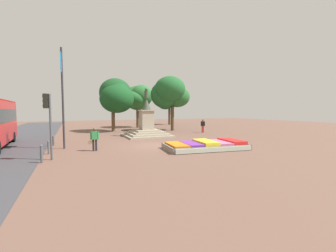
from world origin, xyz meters
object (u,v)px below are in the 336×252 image
(pedestrian_with_handbag, at_px, (94,138))
(kerb_bollard_mid_b, at_px, (51,140))
(pedestrian_near_planter, at_px, (203,125))
(kerb_bollard_north, at_px, (53,140))
(banner_pole, at_px, (63,93))
(kerb_bollard_south, at_px, (41,153))
(statue_monument, at_px, (147,127))
(flower_planter, at_px, (207,145))
(traffic_light_near_crossing, at_px, (48,114))
(kerb_bollard_mid_a, at_px, (48,147))

(pedestrian_with_handbag, relative_size, kerb_bollard_mid_b, 1.65)
(pedestrian_near_planter, distance_m, kerb_bollard_north, 16.91)
(banner_pole, distance_m, kerb_bollard_south, 5.70)
(statue_monument, height_order, pedestrian_with_handbag, statue_monument)
(pedestrian_with_handbag, distance_m, pedestrian_near_planter, 15.75)
(kerb_bollard_mid_b, bearing_deg, flower_planter, -29.51)
(traffic_light_near_crossing, relative_size, pedestrian_with_handbag, 2.31)
(flower_planter, xyz_separation_m, traffic_light_near_crossing, (-10.09, 0.44, 2.33))
(traffic_light_near_crossing, bearing_deg, kerb_bollard_mid_b, 93.22)
(traffic_light_near_crossing, bearing_deg, pedestrian_near_planter, 31.19)
(traffic_light_near_crossing, xyz_separation_m, kerb_bollard_south, (-0.33, -0.61, -2.07))
(flower_planter, xyz_separation_m, kerb_bollard_mid_a, (-10.29, 2.36, 0.20))
(flower_planter, height_order, kerb_bollard_south, kerb_bollard_south)
(traffic_light_near_crossing, height_order, kerb_bollard_north, traffic_light_near_crossing)
(pedestrian_with_handbag, bearing_deg, flower_planter, -17.73)
(flower_planter, distance_m, kerb_bollard_mid_a, 10.56)
(banner_pole, relative_size, kerb_bollard_mid_b, 7.45)
(kerb_bollard_north, bearing_deg, banner_pole, -66.85)
(pedestrian_with_handbag, height_order, pedestrian_near_planter, pedestrian_near_planter)
(kerb_bollard_south, bearing_deg, pedestrian_near_planter, 32.21)
(kerb_bollard_south, distance_m, kerb_bollard_mid_b, 6.05)
(pedestrian_with_handbag, bearing_deg, kerb_bollard_mid_b, 129.64)
(kerb_bollard_mid_b, distance_m, kerb_bollard_north, 0.30)
(flower_planter, distance_m, kerb_bollard_north, 11.95)
(pedestrian_with_handbag, height_order, kerb_bollard_north, pedestrian_with_handbag)
(kerb_bollard_north, bearing_deg, statue_monument, 19.61)
(statue_monument, relative_size, pedestrian_with_handbag, 3.21)
(traffic_light_near_crossing, bearing_deg, banner_pole, 80.16)
(kerb_bollard_mid_a, bearing_deg, banner_pole, 64.99)
(statue_monument, distance_m, kerb_bollard_south, 12.94)
(pedestrian_near_planter, distance_m, kerb_bollard_mid_b, 17.11)
(flower_planter, height_order, statue_monument, statue_monument)
(kerb_bollard_north, bearing_deg, pedestrian_near_planter, 14.15)
(kerb_bollard_mid_b, bearing_deg, banner_pole, -60.07)
(banner_pole, bearing_deg, kerb_bollard_north, 113.15)
(pedestrian_near_planter, bearing_deg, kerb_bollard_mid_b, -165.16)
(pedestrian_with_handbag, height_order, kerb_bollard_mid_a, pedestrian_with_handbag)
(flower_planter, relative_size, kerb_bollard_mid_a, 7.10)
(kerb_bollard_mid_a, bearing_deg, pedestrian_near_planter, 25.67)
(flower_planter, height_order, kerb_bollard_mid_a, kerb_bollard_mid_a)
(pedestrian_near_planter, relative_size, kerb_bollard_mid_a, 1.93)
(kerb_bollard_mid_a, distance_m, kerb_bollard_north, 3.77)
(banner_pole, height_order, kerb_bollard_mid_b, banner_pole)
(kerb_bollard_south, relative_size, kerb_bollard_mid_a, 1.13)
(pedestrian_with_handbag, distance_m, kerb_bollard_north, 4.66)
(flower_planter, xyz_separation_m, pedestrian_with_handbag, (-7.51, 2.40, 0.64))
(flower_planter, height_order, pedestrian_with_handbag, pedestrian_with_handbag)
(banner_pole, xyz_separation_m, kerb_bollard_mid_a, (-0.86, -1.85, -3.58))
(statue_monument, distance_m, kerb_bollard_north, 9.26)
(traffic_light_near_crossing, relative_size, banner_pole, 0.51)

